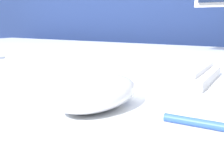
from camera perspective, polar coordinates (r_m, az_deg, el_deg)
name	(u,v)px	position (r m, az deg, el deg)	size (l,w,h in m)	color
partition_panel	(207,70)	(1.24, 20.01, 2.97)	(5.00, 0.03, 1.27)	navy
computer_mouse_near	(96,92)	(0.29, -3.41, -1.77)	(0.09, 0.13, 0.04)	silver
keyboard	(100,65)	(0.52, -2.55, 4.19)	(0.42, 0.15, 0.02)	silver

